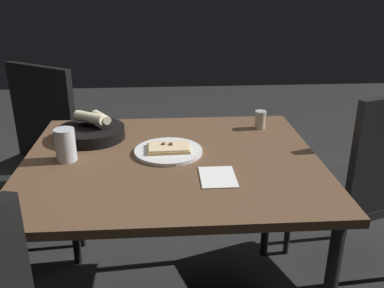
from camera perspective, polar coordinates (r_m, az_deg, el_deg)
name	(u,v)px	position (r m, az deg, el deg)	size (l,w,h in m)	color
dining_table	(172,174)	(1.61, -2.74, -3.99)	(0.93, 1.10, 0.76)	brown
pizza_plate	(168,150)	(1.62, -3.20, -0.87)	(0.26, 0.26, 0.04)	white
bread_basket	(92,131)	(1.81, -13.36, 1.75)	(0.28, 0.28, 0.11)	black
beer_glass	(66,147)	(1.61, -16.63, -0.37)	(0.07, 0.07, 0.12)	silver
pepper_shaker	(260,121)	(1.90, 9.16, 3.12)	(0.05, 0.05, 0.08)	#BFB299
napkin	(218,177)	(1.44, 3.49, -4.46)	(0.16, 0.12, 0.00)	white
chair_far	(366,180)	(2.07, 22.41, -4.48)	(0.56, 0.56, 0.96)	black
chair_spare	(31,154)	(2.29, -20.83, -1.20)	(0.61, 0.61, 0.98)	black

